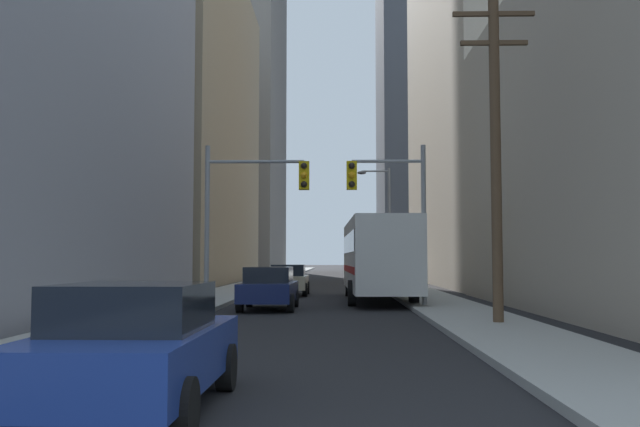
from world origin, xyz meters
TOP-DOWN VIEW (x-y plane):
  - sidewalk_left at (-4.77, 50.00)m, footprint 2.76×160.00m
  - sidewalk_right at (4.77, 50.00)m, footprint 2.76×160.00m
  - city_bus at (2.55, 26.70)m, footprint 2.77×11.55m
  - sedan_blue at (-1.60, 4.93)m, footprint 1.95×4.21m
  - sedan_navy at (-1.62, 21.54)m, footprint 1.95×4.23m
  - sedan_beige at (-1.58, 31.39)m, footprint 1.95×4.20m
  - traffic_signal_near_left at (-2.34, 22.26)m, footprint 3.86×0.44m
  - traffic_signal_near_right at (2.78, 22.26)m, footprint 2.92×0.44m
  - utility_pole_right at (5.04, 15.24)m, footprint 2.20×0.28m
  - street_lamp_right at (3.78, 40.32)m, footprint 2.07×0.32m
  - building_left_mid_office at (-17.30, 50.60)m, footprint 20.82×29.30m
  - building_left_far_tower at (-16.52, 86.43)m, footprint 19.85×24.83m
  - building_right_mid_block at (17.54, 46.39)m, footprint 20.30×28.13m
  - building_right_far_highrise at (14.41, 92.72)m, footprint 15.19×18.63m

SIDE VIEW (x-z plane):
  - sidewalk_left at x=-4.77m, z-range 0.00..0.15m
  - sidewalk_right at x=4.77m, z-range 0.00..0.15m
  - sedan_blue at x=-1.60m, z-range 0.01..1.53m
  - sedan_navy at x=-1.62m, z-range 0.01..1.53m
  - sedan_beige at x=-1.58m, z-range 0.01..1.53m
  - city_bus at x=2.55m, z-range 0.23..3.63m
  - traffic_signal_near_right at x=2.78m, z-range 1.00..7.00m
  - traffic_signal_near_left at x=-2.34m, z-range 1.05..7.05m
  - street_lamp_right at x=3.78m, z-range 0.75..8.25m
  - utility_pole_right at x=5.04m, z-range 0.27..9.29m
  - building_left_mid_office at x=-17.30m, z-range 0.00..24.96m
  - building_right_mid_block at x=17.54m, z-range 0.00..32.27m
  - building_left_far_tower at x=-16.52m, z-range 0.00..69.34m
  - building_right_far_highrise at x=14.41m, z-range 0.00..71.75m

